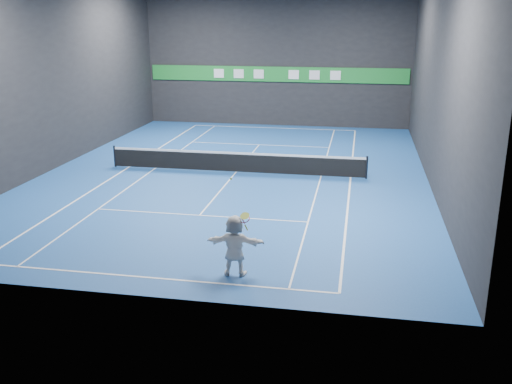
% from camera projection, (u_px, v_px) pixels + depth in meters
% --- Properties ---
extents(ground, '(26.00, 26.00, 0.00)m').
position_uv_depth(ground, '(236.00, 172.00, 27.56)').
color(ground, '#1A4992').
rests_on(ground, ground).
extents(wall_back, '(18.00, 0.10, 9.00)m').
position_uv_depth(wall_back, '(277.00, 59.00, 38.48)').
color(wall_back, black).
rests_on(wall_back, ground).
extents(wall_front, '(18.00, 0.10, 9.00)m').
position_uv_depth(wall_front, '(121.00, 130.00, 14.02)').
color(wall_front, black).
rests_on(wall_front, ground).
extents(wall_left, '(0.10, 26.00, 9.00)m').
position_uv_depth(wall_left, '(55.00, 75.00, 27.82)').
color(wall_left, black).
rests_on(wall_left, ground).
extents(wall_right, '(0.10, 26.00, 9.00)m').
position_uv_depth(wall_right, '(438.00, 82.00, 24.68)').
color(wall_right, black).
rests_on(wall_right, ground).
extents(baseline_near, '(10.98, 0.08, 0.01)m').
position_uv_depth(baseline_near, '(147.00, 277.00, 16.38)').
color(baseline_near, white).
rests_on(baseline_near, ground).
extents(baseline_far, '(10.98, 0.08, 0.01)m').
position_uv_depth(baseline_far, '(273.00, 128.00, 38.75)').
color(baseline_far, white).
rests_on(baseline_far, ground).
extents(sideline_doubles_left, '(0.08, 23.78, 0.01)m').
position_uv_depth(sideline_doubles_left, '(129.00, 167.00, 28.52)').
color(sideline_doubles_left, white).
rests_on(sideline_doubles_left, ground).
extents(sideline_doubles_right, '(0.08, 23.78, 0.01)m').
position_uv_depth(sideline_doubles_right, '(351.00, 178.00, 26.61)').
color(sideline_doubles_right, white).
rests_on(sideline_doubles_right, ground).
extents(sideline_singles_left, '(0.06, 23.78, 0.01)m').
position_uv_depth(sideline_singles_left, '(155.00, 168.00, 28.28)').
color(sideline_singles_left, white).
rests_on(sideline_singles_left, ground).
extents(sideline_singles_right, '(0.06, 23.78, 0.01)m').
position_uv_depth(sideline_singles_right, '(321.00, 176.00, 26.85)').
color(sideline_singles_right, white).
rests_on(sideline_singles_right, ground).
extents(service_line_near, '(8.23, 0.06, 0.01)m').
position_uv_depth(service_line_near, '(200.00, 215.00, 21.54)').
color(service_line_near, white).
rests_on(service_line_near, ground).
extents(service_line_far, '(8.23, 0.06, 0.01)m').
position_uv_depth(service_line_far, '(259.00, 145.00, 33.58)').
color(service_line_far, white).
rests_on(service_line_far, ground).
extents(center_service_line, '(0.06, 12.80, 0.01)m').
position_uv_depth(center_service_line, '(236.00, 172.00, 27.56)').
color(center_service_line, white).
rests_on(center_service_line, ground).
extents(player, '(1.71, 0.62, 1.81)m').
position_uv_depth(player, '(235.00, 245.00, 16.32)').
color(player, white).
rests_on(player, ground).
extents(tennis_ball, '(0.06, 0.06, 0.06)m').
position_uv_depth(tennis_ball, '(231.00, 179.00, 15.96)').
color(tennis_ball, '#C5ED27').
rests_on(tennis_ball, player).
extents(tennis_net, '(12.50, 0.10, 1.07)m').
position_uv_depth(tennis_net, '(236.00, 162.00, 27.41)').
color(tennis_net, black).
rests_on(tennis_net, ground).
extents(sponsor_banner, '(17.64, 0.11, 1.00)m').
position_uv_depth(sponsor_banner, '(276.00, 74.00, 38.71)').
color(sponsor_banner, '#1D862F').
rests_on(sponsor_banner, wall_back).
extents(tennis_racket, '(0.42, 0.38, 0.56)m').
position_uv_depth(tennis_racket, '(245.00, 220.00, 16.08)').
color(tennis_racket, red).
rests_on(tennis_racket, player).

